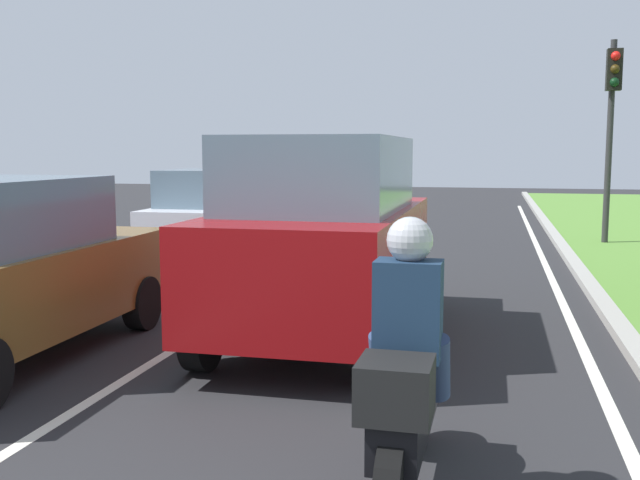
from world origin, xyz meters
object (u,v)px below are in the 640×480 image
(car_hatchback_far, at_px, (213,216))
(traffic_light_near_right, at_px, (612,106))
(motorcycle, at_px, (406,408))
(car_suv_ahead, at_px, (324,237))
(rider_person, at_px, (409,307))
(car_sedan_left_lane, at_px, (0,271))

(car_hatchback_far, height_order, traffic_light_near_right, traffic_light_near_right)
(motorcycle, bearing_deg, car_hatchback_far, 119.13)
(car_suv_ahead, bearing_deg, rider_person, -69.31)
(motorcycle, height_order, traffic_light_near_right, traffic_light_near_right)
(car_hatchback_far, distance_m, rider_person, 9.91)
(traffic_light_near_right, bearing_deg, car_hatchback_far, -150.53)
(car_suv_ahead, height_order, rider_person, car_suv_ahead)
(motorcycle, relative_size, traffic_light_near_right, 0.42)
(car_hatchback_far, distance_m, motorcycle, 9.95)
(rider_person, bearing_deg, car_suv_ahead, 111.38)
(car_suv_ahead, bearing_deg, motorcycle, -69.58)
(car_sedan_left_lane, height_order, car_hatchback_far, car_sedan_left_lane)
(car_sedan_left_lane, distance_m, traffic_light_near_right, 13.45)
(car_sedan_left_lane, xyz_separation_m, traffic_light_near_right, (7.35, 11.06, 2.18))
(motorcycle, xyz_separation_m, traffic_light_near_right, (2.98, 13.11, 2.53))
(car_sedan_left_lane, height_order, rider_person, car_sedan_left_lane)
(car_hatchback_far, bearing_deg, rider_person, -62.86)
(car_suv_ahead, height_order, motorcycle, car_suv_ahead)
(motorcycle, distance_m, rider_person, 0.62)
(motorcycle, bearing_deg, rider_person, 89.27)
(car_suv_ahead, bearing_deg, car_hatchback_far, 123.58)
(car_sedan_left_lane, xyz_separation_m, rider_person, (4.37, -2.00, 0.27))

